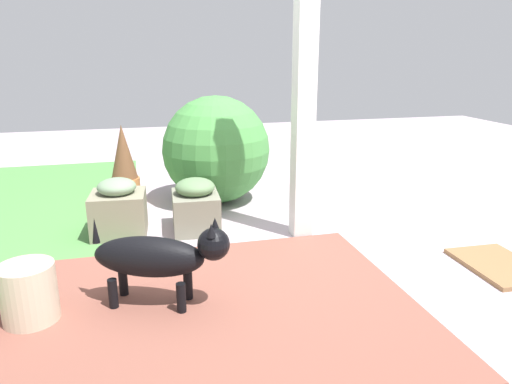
# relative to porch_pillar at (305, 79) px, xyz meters

# --- Properties ---
(ground_plane) EXTENTS (12.00, 12.00, 0.00)m
(ground_plane) POSITION_rel_porch_pillar_xyz_m (-0.23, 0.22, -1.18)
(ground_plane) COLOR #B29EA9
(brick_path) EXTENTS (1.80, 2.40, 0.02)m
(brick_path) POSITION_rel_porch_pillar_xyz_m (-0.99, 0.92, -1.17)
(brick_path) COLOR brown
(brick_path) RESTS_ON ground
(porch_pillar) EXTENTS (0.14, 0.14, 2.36)m
(porch_pillar) POSITION_rel_porch_pillar_xyz_m (0.00, 0.00, 0.00)
(porch_pillar) COLOR white
(porch_pillar) RESTS_ON ground
(stone_planter_mid) EXTENTS (0.44, 0.38, 0.42)m
(stone_planter_mid) POSITION_rel_porch_pillar_xyz_m (0.30, 0.77, -0.98)
(stone_planter_mid) COLOR slate
(stone_planter_mid) RESTS_ON ground
(stone_planter_far) EXTENTS (0.41, 0.43, 0.45)m
(stone_planter_far) POSITION_rel_porch_pillar_xyz_m (0.34, 1.36, -0.97)
(stone_planter_far) COLOR gray
(stone_planter_far) RESTS_ON ground
(round_shrub) EXTENTS (0.99, 0.99, 0.99)m
(round_shrub) POSITION_rel_porch_pillar_xyz_m (1.02, 0.48, -0.68)
(round_shrub) COLOR #448940
(round_shrub) RESTS_ON ground
(terracotta_pot_spiky) EXTENTS (0.27, 0.27, 0.73)m
(terracotta_pot_spiky) POSITION_rel_porch_pillar_xyz_m (1.19, 1.32, -0.83)
(terracotta_pot_spiky) COLOR #C97541
(terracotta_pot_spiky) RESTS_ON ground
(dog) EXTENTS (0.43, 0.75, 0.52)m
(dog) POSITION_rel_porch_pillar_xyz_m (-0.84, 1.12, -0.88)
(dog) COLOR black
(dog) RESTS_ON ground
(ceramic_urn) EXTENTS (0.28, 0.28, 0.33)m
(ceramic_urn) POSITION_rel_porch_pillar_xyz_m (-0.84, 1.79, -1.02)
(ceramic_urn) COLOR beige
(ceramic_urn) RESTS_ON ground
(doormat) EXTENTS (0.61, 0.45, 0.03)m
(doormat) POSITION_rel_porch_pillar_xyz_m (-0.89, -1.08, -1.16)
(doormat) COLOR olive
(doormat) RESTS_ON ground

